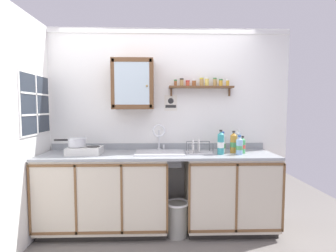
{
  "coord_description": "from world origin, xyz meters",
  "views": [
    {
      "loc": [
        0.03,
        -2.74,
        1.5
      ],
      "look_at": [
        0.12,
        0.39,
        1.27
      ],
      "focal_mm": 27.07,
      "sensor_mm": 36.0,
      "label": 1
    }
  ],
  "objects_px": {
    "saucepan": "(77,142)",
    "wall_cabinet": "(133,84)",
    "bottle_opaque_white_4": "(223,143)",
    "dish_rack": "(198,150)",
    "trash_bin": "(177,218)",
    "bottle_water_blue_0": "(239,146)",
    "bottle_juice_amber_1": "(233,143)",
    "hot_plate_stove": "(85,150)",
    "bottle_soda_green_2": "(243,146)",
    "sink": "(160,155)",
    "bottle_detergent_teal_3": "(221,143)",
    "warning_sign": "(171,103)",
    "bottle_water_clear_5": "(239,141)"
  },
  "relations": [
    {
      "from": "hot_plate_stove",
      "to": "saucepan",
      "type": "relative_size",
      "value": 1.07
    },
    {
      "from": "sink",
      "to": "bottle_water_blue_0",
      "type": "bearing_deg",
      "value": -8.43
    },
    {
      "from": "dish_rack",
      "to": "trash_bin",
      "type": "height_order",
      "value": "dish_rack"
    },
    {
      "from": "saucepan",
      "to": "wall_cabinet",
      "type": "xyz_separation_m",
      "value": [
        0.65,
        0.17,
        0.7
      ]
    },
    {
      "from": "bottle_water_blue_0",
      "to": "warning_sign",
      "type": "height_order",
      "value": "warning_sign"
    },
    {
      "from": "sink",
      "to": "wall_cabinet",
      "type": "height_order",
      "value": "wall_cabinet"
    },
    {
      "from": "bottle_water_clear_5",
      "to": "saucepan",
      "type": "bearing_deg",
      "value": -177.12
    },
    {
      "from": "bottle_opaque_white_4",
      "to": "bottle_water_clear_5",
      "type": "bearing_deg",
      "value": 18.94
    },
    {
      "from": "hot_plate_stove",
      "to": "bottle_water_blue_0",
      "type": "height_order",
      "value": "bottle_water_blue_0"
    },
    {
      "from": "hot_plate_stove",
      "to": "bottle_opaque_white_4",
      "type": "xyz_separation_m",
      "value": [
        1.66,
        0.04,
        0.07
      ]
    },
    {
      "from": "sink",
      "to": "bottle_water_clear_5",
      "type": "xyz_separation_m",
      "value": [
        0.99,
        0.06,
        0.16
      ]
    },
    {
      "from": "bottle_soda_green_2",
      "to": "trash_bin",
      "type": "distance_m",
      "value": 1.16
    },
    {
      "from": "bottle_water_blue_0",
      "to": "hot_plate_stove",
      "type": "bearing_deg",
      "value": 177.38
    },
    {
      "from": "dish_rack",
      "to": "bottle_soda_green_2",
      "type": "bearing_deg",
      "value": -2.48
    },
    {
      "from": "bottle_detergent_teal_3",
      "to": "bottle_water_blue_0",
      "type": "bearing_deg",
      "value": -4.35
    },
    {
      "from": "saucepan",
      "to": "dish_rack",
      "type": "relative_size",
      "value": 1.17
    },
    {
      "from": "sink",
      "to": "trash_bin",
      "type": "distance_m",
      "value": 0.76
    },
    {
      "from": "hot_plate_stove",
      "to": "bottle_detergent_teal_3",
      "type": "height_order",
      "value": "bottle_detergent_teal_3"
    },
    {
      "from": "wall_cabinet",
      "to": "dish_rack",
      "type": "bearing_deg",
      "value": -12.14
    },
    {
      "from": "saucepan",
      "to": "bottle_detergent_teal_3",
      "type": "distance_m",
      "value": 1.7
    },
    {
      "from": "hot_plate_stove",
      "to": "warning_sign",
      "type": "relative_size",
      "value": 1.93
    },
    {
      "from": "saucepan",
      "to": "bottle_water_clear_5",
      "type": "bearing_deg",
      "value": 2.88
    },
    {
      "from": "bottle_water_blue_0",
      "to": "trash_bin",
      "type": "distance_m",
      "value": 1.12
    },
    {
      "from": "hot_plate_stove",
      "to": "warning_sign",
      "type": "distance_m",
      "value": 1.22
    },
    {
      "from": "sink",
      "to": "bottle_detergent_teal_3",
      "type": "xyz_separation_m",
      "value": [
        0.72,
        -0.12,
        0.16
      ]
    },
    {
      "from": "bottle_juice_amber_1",
      "to": "bottle_water_clear_5",
      "type": "relative_size",
      "value": 0.97
    },
    {
      "from": "warning_sign",
      "to": "bottle_soda_green_2",
      "type": "bearing_deg",
      "value": -20.88
    },
    {
      "from": "sink",
      "to": "dish_rack",
      "type": "bearing_deg",
      "value": -4.31
    },
    {
      "from": "sink",
      "to": "bottle_soda_green_2",
      "type": "relative_size",
      "value": 2.77
    },
    {
      "from": "sink",
      "to": "dish_rack",
      "type": "distance_m",
      "value": 0.47
    },
    {
      "from": "saucepan",
      "to": "dish_rack",
      "type": "xyz_separation_m",
      "value": [
        1.45,
        0.0,
        -0.11
      ]
    },
    {
      "from": "bottle_juice_amber_1",
      "to": "wall_cabinet",
      "type": "distance_m",
      "value": 1.43
    },
    {
      "from": "bottle_soda_green_2",
      "to": "hot_plate_stove",
      "type": "bearing_deg",
      "value": 179.91
    },
    {
      "from": "bottle_water_blue_0",
      "to": "wall_cabinet",
      "type": "xyz_separation_m",
      "value": [
        -1.26,
        0.27,
        0.74
      ]
    },
    {
      "from": "sink",
      "to": "dish_rack",
      "type": "xyz_separation_m",
      "value": [
        0.47,
        -0.04,
        0.07
      ]
    },
    {
      "from": "bottle_juice_amber_1",
      "to": "warning_sign",
      "type": "distance_m",
      "value": 0.94
    },
    {
      "from": "saucepan",
      "to": "bottle_opaque_white_4",
      "type": "distance_m",
      "value": 1.76
    },
    {
      "from": "sink",
      "to": "saucepan",
      "type": "xyz_separation_m",
      "value": [
        -0.98,
        -0.04,
        0.17
      ]
    },
    {
      "from": "bottle_juice_amber_1",
      "to": "bottle_soda_green_2",
      "type": "relative_size",
      "value": 1.27
    },
    {
      "from": "bottle_water_blue_0",
      "to": "bottle_juice_amber_1",
      "type": "height_order",
      "value": "bottle_juice_amber_1"
    },
    {
      "from": "hot_plate_stove",
      "to": "trash_bin",
      "type": "relative_size",
      "value": 0.97
    },
    {
      "from": "bottle_detergent_teal_3",
      "to": "dish_rack",
      "type": "height_order",
      "value": "bottle_detergent_teal_3"
    },
    {
      "from": "hot_plate_stove",
      "to": "sink",
      "type": "bearing_deg",
      "value": 3.56
    },
    {
      "from": "bottle_water_blue_0",
      "to": "warning_sign",
      "type": "bearing_deg",
      "value": 152.77
    },
    {
      "from": "hot_plate_stove",
      "to": "trash_bin",
      "type": "xyz_separation_m",
      "value": [
        1.09,
        -0.12,
        -0.79
      ]
    },
    {
      "from": "bottle_detergent_teal_3",
      "to": "bottle_water_clear_5",
      "type": "xyz_separation_m",
      "value": [
        0.27,
        0.19,
        -0.0
      ]
    },
    {
      "from": "sink",
      "to": "trash_bin",
      "type": "bearing_deg",
      "value": -40.73
    },
    {
      "from": "sink",
      "to": "warning_sign",
      "type": "relative_size",
      "value": 2.89
    },
    {
      "from": "saucepan",
      "to": "bottle_juice_amber_1",
      "type": "xyz_separation_m",
      "value": [
        1.88,
        0.02,
        -0.02
      ]
    },
    {
      "from": "saucepan",
      "to": "bottle_detergent_teal_3",
      "type": "relative_size",
      "value": 1.26
    }
  ]
}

